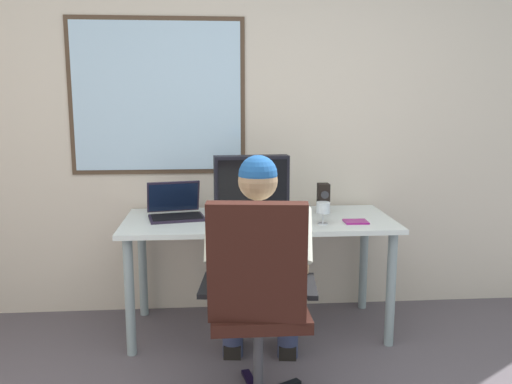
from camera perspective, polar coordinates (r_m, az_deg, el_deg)
wall_rear at (r=3.75m, az=1.42°, el=7.90°), size 5.37×0.08×2.71m
desk at (r=3.42m, az=0.27°, el=-4.29°), size 1.69×0.73×0.74m
office_chair at (r=2.55m, az=0.18°, el=-10.57°), size 0.59×0.54×1.06m
person_seated at (r=2.78m, az=0.29°, el=-7.70°), size 0.55×0.78×1.23m
crt_monitor at (r=3.34m, az=-0.47°, el=0.89°), size 0.47×0.24×0.40m
laptop at (r=3.47m, az=-8.58°, el=-1.68°), size 0.39×0.36×0.22m
wine_glass at (r=3.26m, az=7.13°, el=-1.78°), size 0.08×0.08×0.13m
desk_speaker at (r=3.59m, az=7.16°, el=-0.62°), size 0.07×0.09×0.19m
cd_case at (r=3.35m, az=10.54°, el=-3.11°), size 0.14×0.13×0.01m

